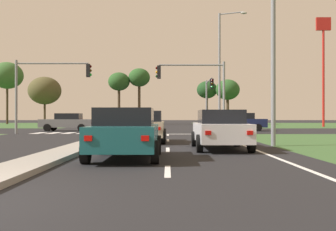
% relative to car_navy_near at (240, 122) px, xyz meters
% --- Properties ---
extents(ground_plane, '(200.00, 200.00, 0.00)m').
position_rel_car_navy_near_xyz_m(ground_plane, '(-9.82, 0.61, -0.81)').
color(ground_plane, black).
extents(grass_verge_far_right, '(35.00, 35.00, 0.01)m').
position_rel_car_navy_near_xyz_m(grass_verge_far_right, '(15.68, 25.11, -0.80)').
color(grass_verge_far_right, '#385B2D').
rests_on(grass_verge_far_right, ground).
extents(median_island_near, '(1.20, 22.00, 0.14)m').
position_rel_car_navy_near_xyz_m(median_island_near, '(-9.82, -18.39, -0.74)').
color(median_island_near, gray).
rests_on(median_island_near, ground).
extents(median_island_far, '(1.20, 36.00, 0.14)m').
position_rel_car_navy_near_xyz_m(median_island_far, '(-9.82, 25.61, -0.74)').
color(median_island_far, gray).
rests_on(median_island_far, ground).
extents(lane_dash_near, '(0.14, 2.00, 0.01)m').
position_rel_car_navy_near_xyz_m(lane_dash_near, '(-6.32, -25.85, -0.80)').
color(lane_dash_near, silver).
rests_on(lane_dash_near, ground).
extents(lane_dash_second, '(0.14, 2.00, 0.01)m').
position_rel_car_navy_near_xyz_m(lane_dash_second, '(-6.32, -19.85, -0.80)').
color(lane_dash_second, silver).
rests_on(lane_dash_second, ground).
extents(lane_dash_third, '(0.14, 2.00, 0.01)m').
position_rel_car_navy_near_xyz_m(lane_dash_third, '(-6.32, -13.85, -0.80)').
color(lane_dash_third, silver).
rests_on(lane_dash_third, ground).
extents(lane_dash_fourth, '(0.14, 2.00, 0.01)m').
position_rel_car_navy_near_xyz_m(lane_dash_fourth, '(-6.32, -7.85, -0.80)').
color(lane_dash_fourth, silver).
rests_on(lane_dash_fourth, ground).
extents(edge_line_right, '(0.14, 24.00, 0.01)m').
position_rel_car_navy_near_xyz_m(edge_line_right, '(-2.97, -17.39, -0.80)').
color(edge_line_right, silver).
rests_on(edge_line_right, ground).
extents(stop_bar_near, '(6.40, 0.50, 0.01)m').
position_rel_car_navy_near_xyz_m(stop_bar_near, '(-6.02, -6.39, -0.80)').
color(stop_bar_near, silver).
rests_on(stop_bar_near, ground).
extents(crosswalk_bar_near, '(0.70, 2.80, 0.01)m').
position_rel_car_navy_near_xyz_m(crosswalk_bar_near, '(-16.22, -4.59, -0.80)').
color(crosswalk_bar_near, silver).
rests_on(crosswalk_bar_near, ground).
extents(crosswalk_bar_second, '(0.70, 2.80, 0.01)m').
position_rel_car_navy_near_xyz_m(crosswalk_bar_second, '(-15.07, -4.59, -0.80)').
color(crosswalk_bar_second, silver).
rests_on(crosswalk_bar_second, ground).
extents(crosswalk_bar_third, '(0.70, 2.80, 0.01)m').
position_rel_car_navy_near_xyz_m(crosswalk_bar_third, '(-13.92, -4.59, -0.80)').
color(crosswalk_bar_third, silver).
rests_on(crosswalk_bar_third, ground).
extents(crosswalk_bar_fourth, '(0.70, 2.80, 0.01)m').
position_rel_car_navy_near_xyz_m(crosswalk_bar_fourth, '(-12.77, -4.59, -0.80)').
color(crosswalk_bar_fourth, silver).
rests_on(crosswalk_bar_fourth, ground).
extents(crosswalk_bar_fifth, '(0.70, 2.80, 0.01)m').
position_rel_car_navy_near_xyz_m(crosswalk_bar_fifth, '(-11.62, -4.59, -0.80)').
color(crosswalk_bar_fifth, silver).
rests_on(crosswalk_bar_fifth, ground).
extents(car_navy_near, '(4.63, 2.06, 1.58)m').
position_rel_car_navy_near_xyz_m(car_navy_near, '(0.00, 0.00, 0.00)').
color(car_navy_near, '#161E47').
rests_on(car_navy_near, ground).
extents(car_red_second, '(2.09, 4.56, 1.60)m').
position_rel_car_navy_near_xyz_m(car_red_second, '(-12.25, 15.70, 0.01)').
color(car_red_second, '#A31919').
rests_on(car_red_second, ground).
extents(car_blue_third, '(4.15, 2.08, 1.55)m').
position_rel_car_navy_near_xyz_m(car_blue_third, '(-10.01, 0.31, -0.02)').
color(car_blue_third, navy).
rests_on(car_blue_third, ground).
extents(car_beige_fourth, '(1.98, 4.34, 1.55)m').
position_rel_car_navy_near_xyz_m(car_beige_fourth, '(-7.41, -15.47, -0.02)').
color(car_beige_fourth, '#BCAD8E').
rests_on(car_beige_fourth, ground).
extents(car_grey_fifth, '(4.61, 2.06, 1.55)m').
position_rel_car_navy_near_xyz_m(car_grey_fifth, '(-15.15, -0.14, -0.02)').
color(car_grey_fifth, slate).
rests_on(car_grey_fifth, ground).
extents(car_white_sixth, '(2.06, 4.59, 1.53)m').
position_rel_car_navy_near_xyz_m(car_white_sixth, '(-4.27, -19.58, -0.02)').
color(car_white_sixth, silver).
rests_on(car_white_sixth, ground).
extents(car_teal_seventh, '(2.09, 4.25, 1.53)m').
position_rel_car_navy_near_xyz_m(car_teal_seventh, '(-7.60, -23.09, -0.03)').
color(car_teal_seventh, '#19565B').
rests_on(car_teal_seventh, ground).
extents(traffic_signal_near_left, '(5.62, 0.32, 5.41)m').
position_rel_car_navy_near_xyz_m(traffic_signal_near_left, '(-15.31, -5.99, 2.98)').
color(traffic_signal_near_left, gray).
rests_on(traffic_signal_near_left, ground).
extents(traffic_signal_near_right, '(5.10, 0.32, 5.29)m').
position_rel_car_navy_near_xyz_m(traffic_signal_near_right, '(-4.13, -5.99, 2.88)').
color(traffic_signal_near_right, gray).
rests_on(traffic_signal_near_right, ground).
extents(traffic_signal_far_right, '(0.32, 5.52, 5.10)m').
position_rel_car_navy_near_xyz_m(traffic_signal_far_right, '(-2.22, 5.08, 2.78)').
color(traffic_signal_far_right, gray).
rests_on(traffic_signal_far_right, ground).
extents(street_lamp_near, '(2.04, 1.71, 10.35)m').
position_rel_car_navy_near_xyz_m(street_lamp_near, '(-1.60, -18.03, 4.94)').
color(street_lamp_near, gray).
rests_on(street_lamp_near, ground).
extents(street_lamp_second, '(2.37, 1.11, 10.42)m').
position_rel_car_navy_near_xyz_m(street_lamp_second, '(-1.57, 0.07, 4.97)').
color(street_lamp_second, gray).
rests_on(street_lamp_second, ground).
extents(fastfood_pole_sign, '(1.80, 0.40, 13.52)m').
position_rel_car_navy_near_xyz_m(fastfood_pole_sign, '(12.91, 14.14, 8.89)').
color(fastfood_pole_sign, red).
rests_on(fastfood_pole_sign, ground).
extents(treeline_near, '(5.26, 5.26, 10.38)m').
position_rel_car_navy_near_xyz_m(treeline_near, '(-33.27, 31.63, 7.30)').
color(treeline_near, '#423323').
rests_on(treeline_near, ground).
extents(treeline_second, '(5.35, 5.35, 7.80)m').
position_rel_car_navy_near_xyz_m(treeline_second, '(-26.59, 30.36, 4.70)').
color(treeline_second, '#423323').
rests_on(treeline_second, ground).
extents(treeline_third, '(3.48, 3.48, 8.39)m').
position_rel_car_navy_near_xyz_m(treeline_third, '(-14.24, 29.22, 5.99)').
color(treeline_third, '#423323').
rests_on(treeline_third, ground).
extents(treeline_fourth, '(3.49, 3.49, 9.07)m').
position_rel_car_navy_near_xyz_m(treeline_fourth, '(-10.97, 29.42, 6.65)').
color(treeline_fourth, '#423323').
rests_on(treeline_fourth, ground).
extents(treeline_fifth, '(3.29, 3.29, 6.97)m').
position_rel_car_navy_near_xyz_m(treeline_fifth, '(-0.03, 28.95, 4.72)').
color(treeline_fifth, '#423323').
rests_on(treeline_fifth, ground).
extents(treeline_sixth, '(3.78, 3.78, 7.09)m').
position_rel_car_navy_near_xyz_m(treeline_sixth, '(3.07, 27.55, 4.62)').
color(treeline_sixth, '#423323').
rests_on(treeline_sixth, ground).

